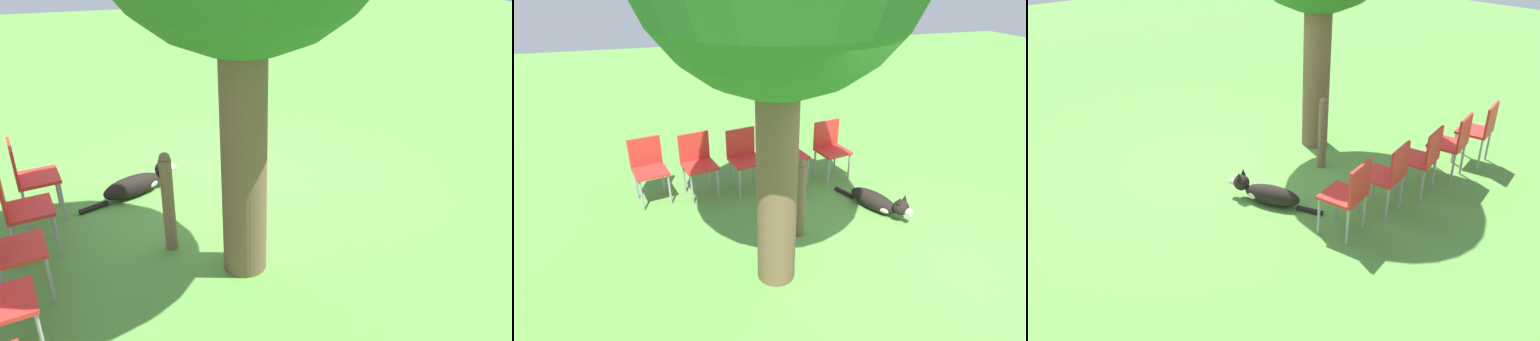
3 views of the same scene
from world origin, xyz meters
The scene contains 6 objects.
ground_plane centered at (0.00, 0.00, 0.00)m, with size 30.00×30.00×0.00m, color #56933D.
dog centered at (1.14, -0.32, 0.14)m, with size 1.16×0.60×0.38m.
fence_post centered at (0.94, 0.88, 0.52)m, with size 0.12×0.12×1.02m.
red_chair_0 centered at (2.25, -0.09, 0.53)m, with size 0.50×0.51×0.89m.
red_chair_1 centered at (2.27, 0.58, 0.53)m, with size 0.50×0.51×0.89m.
red_chair_2 centered at (2.29, 1.25, 0.53)m, with size 0.50×0.51×0.89m.
Camera 1 is at (1.34, 5.02, 2.86)m, focal length 35.00 mm.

